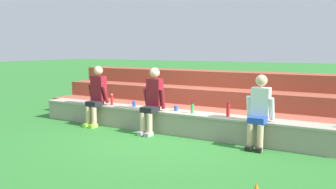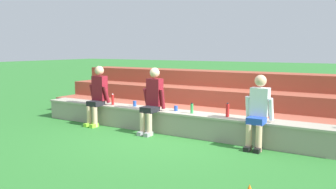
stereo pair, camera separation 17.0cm
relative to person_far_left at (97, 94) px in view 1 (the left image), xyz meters
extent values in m
plane|color=#2D752D|center=(1.92, 0.01, -0.74)|extent=(80.00, 80.00, 0.00)
cube|color=gray|center=(1.92, 0.25, -0.50)|extent=(7.10, 0.48, 0.47)
cube|color=#ABA28E|center=(1.92, 0.25, -0.28)|extent=(7.14, 0.52, 0.04)
cube|color=#A8523D|center=(1.92, 1.18, -0.54)|extent=(8.55, 0.76, 0.40)
cube|color=#A04934|center=(1.92, 1.94, -0.34)|extent=(8.55, 0.76, 0.80)
cube|color=#9C4631|center=(1.92, 2.69, -0.14)|extent=(8.55, 0.76, 1.20)
cylinder|color=#DBAD89|center=(-0.09, -0.21, -0.50)|extent=(0.11, 0.11, 0.47)
cylinder|color=#DBAD89|center=(0.09, -0.21, -0.50)|extent=(0.11, 0.11, 0.47)
cube|color=#8CD833|center=(-0.09, -0.25, -0.70)|extent=(0.10, 0.22, 0.08)
cube|color=#8CD833|center=(0.09, -0.25, -0.70)|extent=(0.10, 0.22, 0.08)
cube|color=black|center=(0.00, -0.07, -0.21)|extent=(0.30, 0.33, 0.12)
cube|color=maroon|center=(0.00, 0.08, 0.13)|extent=(0.33, 0.20, 0.58)
sphere|color=#DBAD89|center=(0.00, 0.08, 0.55)|extent=(0.22, 0.22, 0.22)
cylinder|color=maroon|center=(-0.22, 0.06, 0.00)|extent=(0.08, 0.17, 0.43)
cylinder|color=maroon|center=(0.22, 0.06, 0.00)|extent=(0.08, 0.22, 0.42)
cylinder|color=beige|center=(1.45, -0.24, -0.50)|extent=(0.11, 0.11, 0.47)
cylinder|color=beige|center=(1.63, -0.24, -0.50)|extent=(0.11, 0.11, 0.47)
cube|color=#99999E|center=(1.45, -0.28, -0.70)|extent=(0.10, 0.22, 0.08)
cube|color=#99999E|center=(1.63, -0.28, -0.70)|extent=(0.10, 0.22, 0.08)
cube|color=black|center=(1.54, -0.09, -0.21)|extent=(0.29, 0.36, 0.12)
cube|color=maroon|center=(1.54, 0.11, 0.14)|extent=(0.32, 0.20, 0.58)
sphere|color=beige|center=(1.54, 0.11, 0.55)|extent=(0.21, 0.21, 0.21)
cylinder|color=maroon|center=(1.33, 0.09, 0.00)|extent=(0.08, 0.19, 0.43)
cylinder|color=maroon|center=(1.75, 0.09, 0.00)|extent=(0.08, 0.15, 0.43)
cylinder|color=#DBAD89|center=(3.73, -0.19, -0.50)|extent=(0.11, 0.11, 0.47)
cylinder|color=#DBAD89|center=(3.91, -0.19, -0.50)|extent=(0.11, 0.11, 0.47)
cube|color=black|center=(3.73, -0.23, -0.70)|extent=(0.10, 0.22, 0.08)
cube|color=black|center=(3.91, -0.23, -0.70)|extent=(0.10, 0.22, 0.08)
cube|color=#2347B2|center=(3.82, -0.06, -0.21)|extent=(0.29, 0.31, 0.12)
cube|color=white|center=(3.82, 0.12, 0.10)|extent=(0.33, 0.20, 0.52)
sphere|color=#DBAD89|center=(3.82, 0.12, 0.49)|extent=(0.21, 0.21, 0.21)
cylinder|color=white|center=(3.60, 0.10, -0.01)|extent=(0.08, 0.16, 0.43)
cylinder|color=white|center=(4.03, 0.10, -0.01)|extent=(0.08, 0.19, 0.43)
cylinder|color=red|center=(0.28, 0.21, -0.14)|extent=(0.06, 0.06, 0.24)
cylinder|color=white|center=(0.28, 0.21, -0.01)|extent=(0.04, 0.04, 0.02)
cylinder|color=red|center=(3.15, 0.24, -0.13)|extent=(0.07, 0.07, 0.25)
cylinder|color=black|center=(3.15, 0.24, 0.00)|extent=(0.04, 0.04, 0.02)
cylinder|color=green|center=(2.39, 0.19, -0.16)|extent=(0.06, 0.06, 0.20)
cylinder|color=black|center=(2.39, 0.19, -0.05)|extent=(0.04, 0.04, 0.02)
cylinder|color=blue|center=(0.85, 0.30, -0.20)|extent=(0.08, 0.08, 0.13)
cylinder|color=blue|center=(1.97, 0.27, -0.20)|extent=(0.08, 0.08, 0.11)
cylinder|color=blue|center=(-0.39, 0.28, -0.20)|extent=(0.09, 0.09, 0.11)
camera|label=1|loc=(5.48, -6.22, 1.07)|focal=37.41mm
camera|label=2|loc=(5.62, -6.13, 1.07)|focal=37.41mm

